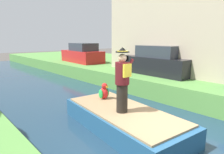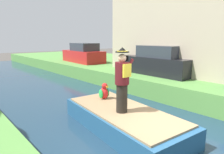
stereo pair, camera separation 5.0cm
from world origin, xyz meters
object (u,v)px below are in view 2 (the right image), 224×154
person_pirate (122,80)px  parked_car_red (83,54)px  parrot_plush (104,92)px  parked_car_dark (158,62)px  boat (123,119)px

person_pirate → parked_car_red: 10.78m
person_pirate → parked_car_red: (5.00, 9.55, -0.08)m
parrot_plush → parked_car_dark: size_ratio=0.14×
person_pirate → parrot_plush: (0.42, 1.32, -0.68)m
parrot_plush → parked_car_red: size_ratio=0.14×
boat → person_pirate: bearing=-144.4°
parked_car_red → parked_car_dark: bearing=-90.0°
parked_car_red → boat: bearing=-117.2°
boat → parked_car_dark: 5.48m
parked_car_dark → parked_car_red: bearing=90.0°
parked_car_dark → parked_car_red: same height
boat → parked_car_dark: (4.84, 2.29, 1.15)m
boat → parrot_plush: bearing=77.9°
parrot_plush → parked_car_red: parked_car_red is taller
boat → person_pirate: (-0.16, -0.11, 1.23)m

